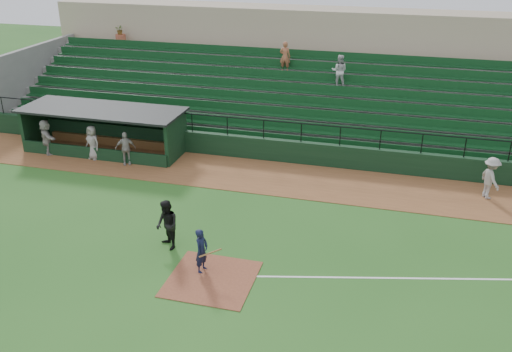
# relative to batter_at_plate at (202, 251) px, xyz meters

# --- Properties ---
(ground) EXTENTS (90.00, 90.00, 0.00)m
(ground) POSITION_rel_batter_at_plate_xyz_m (0.49, 0.59, -0.85)
(ground) COLOR #25571C
(ground) RESTS_ON ground
(warning_track) EXTENTS (40.00, 4.00, 0.03)m
(warning_track) POSITION_rel_batter_at_plate_xyz_m (0.49, 8.59, -0.84)
(warning_track) COLOR brown
(warning_track) RESTS_ON ground
(home_plate_dirt) EXTENTS (3.00, 3.00, 0.03)m
(home_plate_dirt) POSITION_rel_batter_at_plate_xyz_m (0.49, -0.41, -0.84)
(home_plate_dirt) COLOR brown
(home_plate_dirt) RESTS_ON ground
(foul_line) EXTENTS (17.49, 4.44, 0.01)m
(foul_line) POSITION_rel_batter_at_plate_xyz_m (8.49, 1.79, -0.85)
(foul_line) COLOR white
(foul_line) RESTS_ON ground
(stadium_structure) EXTENTS (38.00, 13.08, 6.40)m
(stadium_structure) POSITION_rel_batter_at_plate_xyz_m (0.48, 17.05, 1.45)
(stadium_structure) COLOR black
(stadium_structure) RESTS_ON ground
(dugout) EXTENTS (8.90, 3.20, 2.42)m
(dugout) POSITION_rel_batter_at_plate_xyz_m (-9.26, 10.15, 0.48)
(dugout) COLOR black
(dugout) RESTS_ON ground
(batter_at_plate) EXTENTS (1.04, 0.71, 1.71)m
(batter_at_plate) POSITION_rel_batter_at_plate_xyz_m (0.00, 0.00, 0.00)
(batter_at_plate) COLOR black
(batter_at_plate) RESTS_ON ground
(umpire) EXTENTS (1.22, 1.21, 1.99)m
(umpire) POSITION_rel_batter_at_plate_xyz_m (-1.83, 1.17, 0.14)
(umpire) COLOR black
(umpire) RESTS_ON ground
(runner) EXTENTS (1.19, 1.46, 1.97)m
(runner) POSITION_rel_batter_at_plate_xyz_m (10.56, 8.99, 0.16)
(runner) COLOR #9A9490
(runner) RESTS_ON warning_track
(dugout_player_a) EXTENTS (1.12, 0.86, 1.77)m
(dugout_player_a) POSITION_rel_batter_at_plate_xyz_m (-7.23, 8.21, 0.06)
(dugout_player_a) COLOR #9F9A95
(dugout_player_a) RESTS_ON warning_track
(dugout_player_b) EXTENTS (1.04, 0.84, 1.85)m
(dugout_player_b) POSITION_rel_batter_at_plate_xyz_m (-9.24, 8.43, 0.10)
(dugout_player_b) COLOR gray
(dugout_player_b) RESTS_ON warning_track
(dugout_player_c) EXTENTS (1.72, 1.62, 1.93)m
(dugout_player_c) POSITION_rel_batter_at_plate_xyz_m (-12.05, 8.44, 0.14)
(dugout_player_c) COLOR #AAA49F
(dugout_player_c) RESTS_ON warning_track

